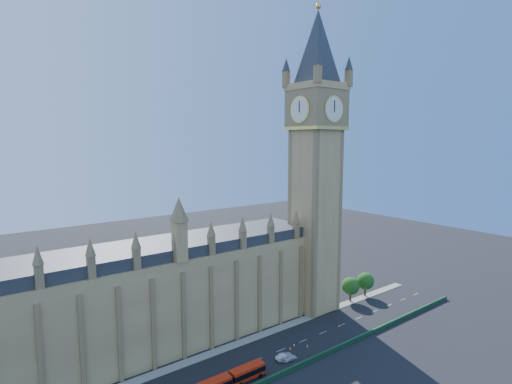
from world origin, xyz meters
TOP-DOWN VIEW (x-y plane):
  - ground at (0.00, 0.00)m, footprint 400.00×400.00m
  - palace_westminster at (-25.00, 22.00)m, footprint 120.00×20.00m
  - elizabeth_tower at (38.00, 13.99)m, footprint 20.59×20.59m
  - bridge_parapet at (0.00, -9.00)m, footprint 160.00×0.60m
  - kerb_north at (0.00, 9.50)m, footprint 160.00×3.00m
  - tree_east_near at (52.22, 10.08)m, footprint 6.00×6.00m
  - tree_east_far at (60.22, 10.08)m, footprint 6.00×6.00m
  - red_bus at (-7.99, -5.24)m, footprint 18.92×3.09m
  - car_grey at (-2.00, -5.60)m, footprint 4.18×1.92m
  - car_silver at (9.70, -3.98)m, footprint 4.78×1.94m
  - car_white at (10.37, -5.21)m, footprint 4.29×2.01m
  - cone_a at (18.41, -3.30)m, footprint 0.47×0.47m
  - cone_b at (14.03, -1.36)m, footprint 0.50×0.50m
  - cone_c at (16.06, -0.72)m, footprint 0.55×0.55m
  - cone_d at (34.00, -0.62)m, footprint 0.53×0.53m

SIDE VIEW (x-z plane):
  - ground at x=0.00m, z-range 0.00..0.00m
  - kerb_north at x=0.00m, z-range 0.00..0.16m
  - cone_d at x=34.00m, z-range 0.00..0.67m
  - cone_c at x=16.06m, z-range 0.00..0.68m
  - cone_b at x=14.03m, z-range 0.00..0.69m
  - cone_a at x=18.41m, z-range 0.00..0.71m
  - bridge_parapet at x=0.00m, z-range 0.00..1.20m
  - car_white at x=10.37m, z-range 0.00..1.21m
  - car_grey at x=-2.00m, z-range 0.00..1.39m
  - car_silver at x=9.70m, z-range 0.00..1.54m
  - red_bus at x=-7.99m, z-range 0.09..3.30m
  - tree_east_near at x=52.22m, z-range 1.39..9.89m
  - tree_east_far at x=60.22m, z-range 1.39..9.89m
  - palace_westminster at x=-25.00m, z-range -0.14..27.86m
  - elizabeth_tower at x=38.00m, z-range 2.06..107.06m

